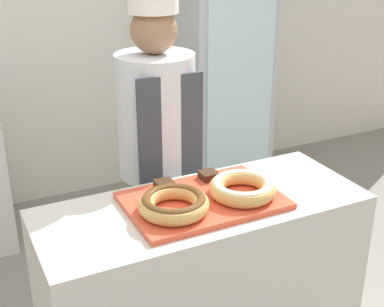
{
  "coord_description": "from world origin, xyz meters",
  "views": [
    {
      "loc": [
        -0.88,
        -1.69,
        1.93
      ],
      "look_at": [
        0.0,
        0.1,
        1.08
      ],
      "focal_mm": 50.0,
      "sensor_mm": 36.0,
      "label": 1
    }
  ],
  "objects_px": {
    "serving_tray": "(203,201)",
    "donut_light_glaze": "(242,187)",
    "brownie_back_right": "(209,175)",
    "baker_person": "(158,160)",
    "brownie_back_left": "(164,185)",
    "beverage_fridge": "(218,75)",
    "donut_chocolate_glaze": "(174,203)"
  },
  "relations": [
    {
      "from": "brownie_back_right",
      "to": "donut_chocolate_glaze",
      "type": "bearing_deg",
      "value": -142.09
    },
    {
      "from": "beverage_fridge",
      "to": "donut_light_glaze",
      "type": "bearing_deg",
      "value": -116.05
    },
    {
      "from": "donut_chocolate_glaze",
      "to": "baker_person",
      "type": "distance_m",
      "value": 0.63
    },
    {
      "from": "donut_light_glaze",
      "to": "beverage_fridge",
      "type": "height_order",
      "value": "beverage_fridge"
    },
    {
      "from": "serving_tray",
      "to": "baker_person",
      "type": "distance_m",
      "value": 0.55
    },
    {
      "from": "serving_tray",
      "to": "donut_light_glaze",
      "type": "height_order",
      "value": "donut_light_glaze"
    },
    {
      "from": "brownie_back_left",
      "to": "baker_person",
      "type": "height_order",
      "value": "baker_person"
    },
    {
      "from": "serving_tray",
      "to": "beverage_fridge",
      "type": "xyz_separation_m",
      "value": [
        1.02,
        1.73,
        -0.01
      ]
    },
    {
      "from": "serving_tray",
      "to": "brownie_back_left",
      "type": "height_order",
      "value": "brownie_back_left"
    },
    {
      "from": "serving_tray",
      "to": "baker_person",
      "type": "relative_size",
      "value": 0.38
    },
    {
      "from": "donut_chocolate_glaze",
      "to": "donut_light_glaze",
      "type": "bearing_deg",
      "value": 0.0
    },
    {
      "from": "donut_chocolate_glaze",
      "to": "serving_tray",
      "type": "bearing_deg",
      "value": 18.56
    },
    {
      "from": "brownie_back_left",
      "to": "brownie_back_right",
      "type": "xyz_separation_m",
      "value": [
        0.21,
        0.0,
        0.0
      ]
    },
    {
      "from": "brownie_back_right",
      "to": "baker_person",
      "type": "distance_m",
      "value": 0.41
    },
    {
      "from": "donut_chocolate_glaze",
      "to": "brownie_back_left",
      "type": "relative_size",
      "value": 3.72
    },
    {
      "from": "donut_chocolate_glaze",
      "to": "beverage_fridge",
      "type": "height_order",
      "value": "beverage_fridge"
    },
    {
      "from": "donut_chocolate_glaze",
      "to": "donut_light_glaze",
      "type": "relative_size",
      "value": 1.0
    },
    {
      "from": "brownie_back_left",
      "to": "baker_person",
      "type": "distance_m",
      "value": 0.43
    },
    {
      "from": "donut_light_glaze",
      "to": "baker_person",
      "type": "distance_m",
      "value": 0.62
    },
    {
      "from": "brownie_back_right",
      "to": "baker_person",
      "type": "xyz_separation_m",
      "value": [
        -0.07,
        0.4,
        -0.07
      ]
    },
    {
      "from": "serving_tray",
      "to": "donut_light_glaze",
      "type": "distance_m",
      "value": 0.17
    },
    {
      "from": "donut_light_glaze",
      "to": "beverage_fridge",
      "type": "xyz_separation_m",
      "value": [
        0.87,
        1.78,
        -0.05
      ]
    },
    {
      "from": "donut_light_glaze",
      "to": "brownie_back_left",
      "type": "distance_m",
      "value": 0.33
    },
    {
      "from": "donut_light_glaze",
      "to": "brownie_back_right",
      "type": "distance_m",
      "value": 0.21
    },
    {
      "from": "serving_tray",
      "to": "brownie_back_right",
      "type": "bearing_deg",
      "value": 54.95
    },
    {
      "from": "serving_tray",
      "to": "brownie_back_left",
      "type": "bearing_deg",
      "value": 125.05
    },
    {
      "from": "serving_tray",
      "to": "baker_person",
      "type": "bearing_deg",
      "value": 86.55
    },
    {
      "from": "donut_chocolate_glaze",
      "to": "beverage_fridge",
      "type": "bearing_deg",
      "value": 56.59
    },
    {
      "from": "donut_light_glaze",
      "to": "serving_tray",
      "type": "bearing_deg",
      "value": 161.44
    },
    {
      "from": "baker_person",
      "to": "brownie_back_left",
      "type": "bearing_deg",
      "value": -108.93
    },
    {
      "from": "serving_tray",
      "to": "brownie_back_right",
      "type": "distance_m",
      "value": 0.18
    },
    {
      "from": "donut_light_glaze",
      "to": "brownie_back_right",
      "type": "xyz_separation_m",
      "value": [
        -0.05,
        0.2,
        -0.02
      ]
    }
  ]
}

